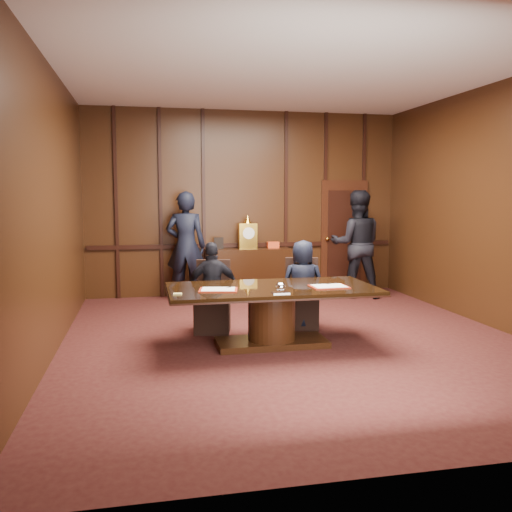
{
  "coord_description": "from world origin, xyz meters",
  "views": [
    {
      "loc": [
        -1.92,
        -6.75,
        1.92
      ],
      "look_at": [
        -0.37,
        0.72,
        1.05
      ],
      "focal_mm": 38.0,
      "sensor_mm": 36.0,
      "label": 1
    }
  ],
  "objects_px": {
    "signatory_left": "(213,288)",
    "witness_right": "(356,244)",
    "conference_table": "(272,306)",
    "sideboard": "(248,270)",
    "witness_left": "(186,246)",
    "signatory_right": "(303,284)"
  },
  "relations": [
    {
      "from": "conference_table",
      "to": "signatory_right",
      "type": "height_order",
      "value": "signatory_right"
    },
    {
      "from": "signatory_right",
      "to": "witness_right",
      "type": "xyz_separation_m",
      "value": [
        1.66,
        2.1,
        0.36
      ]
    },
    {
      "from": "conference_table",
      "to": "signatory_right",
      "type": "bearing_deg",
      "value": 50.91
    },
    {
      "from": "witness_left",
      "to": "witness_right",
      "type": "bearing_deg",
      "value": -173.58
    },
    {
      "from": "sideboard",
      "to": "conference_table",
      "type": "height_order",
      "value": "sideboard"
    },
    {
      "from": "signatory_left",
      "to": "sideboard",
      "type": "bearing_deg",
      "value": -111.26
    },
    {
      "from": "sideboard",
      "to": "witness_left",
      "type": "height_order",
      "value": "witness_left"
    },
    {
      "from": "witness_right",
      "to": "signatory_left",
      "type": "bearing_deg",
      "value": 50.16
    },
    {
      "from": "witness_left",
      "to": "witness_right",
      "type": "distance_m",
      "value": 3.16
    },
    {
      "from": "sideboard",
      "to": "signatory_left",
      "type": "distance_m",
      "value": 2.84
    },
    {
      "from": "signatory_left",
      "to": "witness_right",
      "type": "bearing_deg",
      "value": -145.26
    },
    {
      "from": "conference_table",
      "to": "signatory_right",
      "type": "distance_m",
      "value": 1.04
    },
    {
      "from": "signatory_left",
      "to": "conference_table",
      "type": "bearing_deg",
      "value": 128.56
    },
    {
      "from": "conference_table",
      "to": "signatory_left",
      "type": "xyz_separation_m",
      "value": [
        -0.65,
        0.8,
        0.12
      ]
    },
    {
      "from": "conference_table",
      "to": "witness_left",
      "type": "xyz_separation_m",
      "value": [
        -0.82,
        3.26,
        0.48
      ]
    },
    {
      "from": "sideboard",
      "to": "witness_right",
      "type": "relative_size",
      "value": 0.8
    },
    {
      "from": "witness_left",
      "to": "witness_right",
      "type": "relative_size",
      "value": 0.99
    },
    {
      "from": "sideboard",
      "to": "signatory_left",
      "type": "bearing_deg",
      "value": -110.72
    },
    {
      "from": "signatory_right",
      "to": "witness_right",
      "type": "relative_size",
      "value": 0.64
    },
    {
      "from": "sideboard",
      "to": "witness_left",
      "type": "xyz_separation_m",
      "value": [
        -1.18,
        -0.2,
        0.5
      ]
    },
    {
      "from": "signatory_right",
      "to": "conference_table",
      "type": "bearing_deg",
      "value": 61.45
    },
    {
      "from": "signatory_left",
      "to": "witness_left",
      "type": "distance_m",
      "value": 2.49
    }
  ]
}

